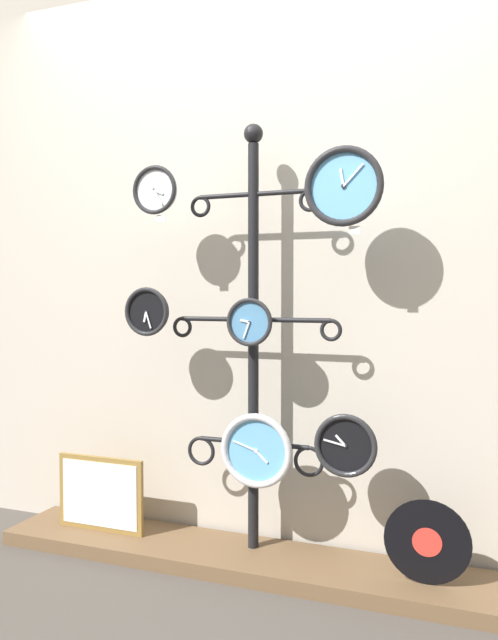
{
  "coord_description": "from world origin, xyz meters",
  "views": [
    {
      "loc": [
        0.89,
        -1.98,
        1.11
      ],
      "look_at": [
        0.0,
        0.36,
        1.01
      ],
      "focal_mm": 35.0,
      "sensor_mm": 36.0,
      "label": 1
    }
  ],
  "objects_px": {
    "clock_top_right": "(344,186)",
    "display_stand": "(253,420)",
    "clock_middle_left": "(147,312)",
    "vinyl_record": "(427,542)",
    "clock_top_left": "(155,190)",
    "picture_frame": "(100,494)",
    "clock_bottom_center": "(256,450)",
    "clock_bottom_right": "(346,445)",
    "clock_middle_center": "(250,322)"
  },
  "relations": [
    {
      "from": "clock_top_right",
      "to": "display_stand",
      "type": "bearing_deg",
      "value": 164.14
    },
    {
      "from": "clock_middle_left",
      "to": "vinyl_record",
      "type": "distance_m",
      "value": 1.41
    },
    {
      "from": "clock_top_right",
      "to": "vinyl_record",
      "type": "bearing_deg",
      "value": 4.15
    },
    {
      "from": "clock_top_left",
      "to": "vinyl_record",
      "type": "bearing_deg",
      "value": 0.62
    },
    {
      "from": "clock_top_left",
      "to": "picture_frame",
      "type": "distance_m",
      "value": 1.35
    },
    {
      "from": "clock_top_left",
      "to": "clock_middle_left",
      "type": "bearing_deg",
      "value": -174.69
    },
    {
      "from": "clock_bottom_center",
      "to": "clock_bottom_right",
      "type": "bearing_deg",
      "value": -0.04
    },
    {
      "from": "vinyl_record",
      "to": "clock_middle_left",
      "type": "bearing_deg",
      "value": -179.21
    },
    {
      "from": "clock_top_left",
      "to": "clock_top_right",
      "type": "distance_m",
      "value": 0.79
    },
    {
      "from": "clock_middle_center",
      "to": "vinyl_record",
      "type": "distance_m",
      "value": 1.04
    },
    {
      "from": "clock_middle_center",
      "to": "clock_bottom_right",
      "type": "xyz_separation_m",
      "value": [
        0.39,
        -0.01,
        -0.46
      ]
    },
    {
      "from": "clock_top_right",
      "to": "vinyl_record",
      "type": "height_order",
      "value": "clock_top_right"
    },
    {
      "from": "display_stand",
      "to": "clock_middle_center",
      "type": "xyz_separation_m",
      "value": [
        0.02,
        -0.09,
        0.41
      ]
    },
    {
      "from": "clock_bottom_right",
      "to": "display_stand",
      "type": "bearing_deg",
      "value": 167.45
    },
    {
      "from": "display_stand",
      "to": "clock_middle_left",
      "type": "relative_size",
      "value": 8.76
    },
    {
      "from": "display_stand",
      "to": "picture_frame",
      "type": "distance_m",
      "value": 0.79
    },
    {
      "from": "display_stand",
      "to": "vinyl_record",
      "type": "xyz_separation_m",
      "value": [
        0.71,
        -0.09,
        -0.38
      ]
    },
    {
      "from": "clock_top_left",
      "to": "clock_middle_left",
      "type": "height_order",
      "value": "clock_top_left"
    },
    {
      "from": "clock_top_right",
      "to": "clock_top_left",
      "type": "bearing_deg",
      "value": 179.25
    },
    {
      "from": "clock_middle_left",
      "to": "clock_middle_center",
      "type": "height_order",
      "value": "clock_middle_left"
    },
    {
      "from": "clock_top_left",
      "to": "clock_middle_center",
      "type": "xyz_separation_m",
      "value": [
        0.41,
        0.02,
        -0.54
      ]
    },
    {
      "from": "clock_top_right",
      "to": "clock_middle_left",
      "type": "relative_size",
      "value": 1.45
    },
    {
      "from": "display_stand",
      "to": "clock_bottom_right",
      "type": "height_order",
      "value": "display_stand"
    },
    {
      "from": "clock_bottom_right",
      "to": "picture_frame",
      "type": "relative_size",
      "value": 0.57
    },
    {
      "from": "clock_bottom_right",
      "to": "vinyl_record",
      "type": "height_order",
      "value": "clock_bottom_right"
    },
    {
      "from": "clock_bottom_center",
      "to": "picture_frame",
      "type": "relative_size",
      "value": 0.7
    },
    {
      "from": "display_stand",
      "to": "clock_top_left",
      "type": "distance_m",
      "value": 1.03
    },
    {
      "from": "clock_middle_center",
      "to": "clock_bottom_center",
      "type": "relative_size",
      "value": 0.65
    },
    {
      "from": "clock_middle_center",
      "to": "clock_bottom_center",
      "type": "bearing_deg",
      "value": -9.61
    },
    {
      "from": "clock_top_left",
      "to": "clock_bottom_right",
      "type": "relative_size",
      "value": 0.84
    },
    {
      "from": "clock_middle_center",
      "to": "picture_frame",
      "type": "distance_m",
      "value": 1.06
    },
    {
      "from": "clock_top_left",
      "to": "clock_middle_center",
      "type": "distance_m",
      "value": 0.68
    },
    {
      "from": "clock_top_right",
      "to": "clock_middle_left",
      "type": "distance_m",
      "value": 0.96
    },
    {
      "from": "display_stand",
      "to": "clock_top_left",
      "type": "bearing_deg",
      "value": -165.5
    },
    {
      "from": "clock_middle_left",
      "to": "clock_bottom_right",
      "type": "bearing_deg",
      "value": 1.07
    },
    {
      "from": "picture_frame",
      "to": "clock_top_left",
      "type": "bearing_deg",
      "value": -5.47
    },
    {
      "from": "display_stand",
      "to": "clock_top_right",
      "type": "bearing_deg",
      "value": -15.86
    },
    {
      "from": "clock_bottom_right",
      "to": "clock_top_left",
      "type": "bearing_deg",
      "value": -179.14
    },
    {
      "from": "clock_top_left",
      "to": "clock_middle_center",
      "type": "bearing_deg",
      "value": 2.42
    },
    {
      "from": "clock_middle_left",
      "to": "clock_bottom_center",
      "type": "height_order",
      "value": "clock_middle_left"
    },
    {
      "from": "display_stand",
      "to": "clock_middle_center",
      "type": "relative_size",
      "value": 9.32
    },
    {
      "from": "picture_frame",
      "to": "clock_top_right",
      "type": "bearing_deg",
      "value": -2.06
    },
    {
      "from": "vinyl_record",
      "to": "clock_middle_center",
      "type": "bearing_deg",
      "value": 179.55
    },
    {
      "from": "display_stand",
      "to": "clock_middle_center",
      "type": "distance_m",
      "value": 0.42
    },
    {
      "from": "clock_bottom_center",
      "to": "picture_frame",
      "type": "xyz_separation_m",
      "value": [
        -0.75,
        0.02,
        -0.27
      ]
    },
    {
      "from": "clock_top_right",
      "to": "clock_bottom_center",
      "type": "bearing_deg",
      "value": 176.28
    },
    {
      "from": "clock_top_right",
      "to": "clock_bottom_center",
      "type": "height_order",
      "value": "clock_top_right"
    },
    {
      "from": "clock_top_left",
      "to": "clock_middle_left",
      "type": "xyz_separation_m",
      "value": [
        -0.04,
        -0.0,
        -0.5
      ]
    },
    {
      "from": "picture_frame",
      "to": "clock_middle_center",
      "type": "bearing_deg",
      "value": -0.92
    },
    {
      "from": "vinyl_record",
      "to": "clock_top_left",
      "type": "bearing_deg",
      "value": -179.38
    }
  ]
}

